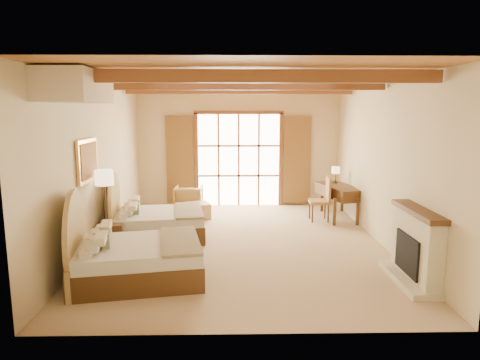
{
  "coord_description": "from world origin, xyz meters",
  "views": [
    {
      "loc": [
        -0.2,
        -8.2,
        2.63
      ],
      "look_at": [
        -0.03,
        0.2,
        1.24
      ],
      "focal_mm": 32.0,
      "sensor_mm": 36.0,
      "label": 1
    }
  ],
  "objects_px": {
    "bed_far": "(152,221)",
    "nightstand": "(111,237)",
    "armchair": "(189,198)",
    "desk": "(339,201)",
    "bed_near": "(129,256)"
  },
  "relations": [
    {
      "from": "bed_far",
      "to": "nightstand",
      "type": "relative_size",
      "value": 3.81
    },
    {
      "from": "armchair",
      "to": "desk",
      "type": "relative_size",
      "value": 0.45
    },
    {
      "from": "bed_near",
      "to": "desk",
      "type": "relative_size",
      "value": 1.36
    },
    {
      "from": "armchair",
      "to": "desk",
      "type": "distance_m",
      "value": 3.84
    },
    {
      "from": "armchair",
      "to": "desk",
      "type": "height_order",
      "value": "desk"
    },
    {
      "from": "bed_far",
      "to": "desk",
      "type": "height_order",
      "value": "bed_far"
    },
    {
      "from": "bed_far",
      "to": "nightstand",
      "type": "xyz_separation_m",
      "value": [
        -0.63,
        -0.79,
        -0.1
      ]
    },
    {
      "from": "nightstand",
      "to": "armchair",
      "type": "xyz_separation_m",
      "value": [
        1.15,
        3.2,
        0.06
      ]
    },
    {
      "from": "bed_near",
      "to": "desk",
      "type": "distance_m",
      "value": 5.67
    },
    {
      "from": "nightstand",
      "to": "armchair",
      "type": "distance_m",
      "value": 3.4
    },
    {
      "from": "nightstand",
      "to": "bed_far",
      "type": "bearing_deg",
      "value": 42.04
    },
    {
      "from": "bed_near",
      "to": "nightstand",
      "type": "height_order",
      "value": "bed_near"
    },
    {
      "from": "bed_near",
      "to": "bed_far",
      "type": "bearing_deg",
      "value": 81.11
    },
    {
      "from": "bed_far",
      "to": "armchair",
      "type": "distance_m",
      "value": 2.46
    },
    {
      "from": "desk",
      "to": "armchair",
      "type": "bearing_deg",
      "value": 152.97
    }
  ]
}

